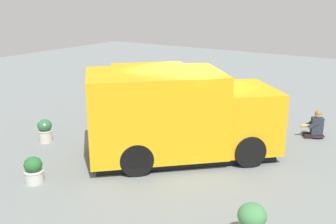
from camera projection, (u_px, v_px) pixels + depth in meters
ground_plane at (187, 150)px, 11.41m from camera, size 40.00×40.00×0.00m
food_truck at (178, 117)px, 10.65m from camera, size 5.02×5.08×2.37m
person_customer at (316, 127)px, 12.30m from camera, size 0.64×0.78×0.88m
planter_flowering_near at (34, 170)px, 9.34m from camera, size 0.46×0.46×0.64m
planter_flowering_far at (252, 221)px, 7.10m from camera, size 0.52×0.52×0.73m
planter_flowering_side at (45, 130)px, 11.92m from camera, size 0.42×0.42×0.71m
plaza_bench at (166, 100)px, 15.46m from camera, size 0.80×1.60×0.47m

